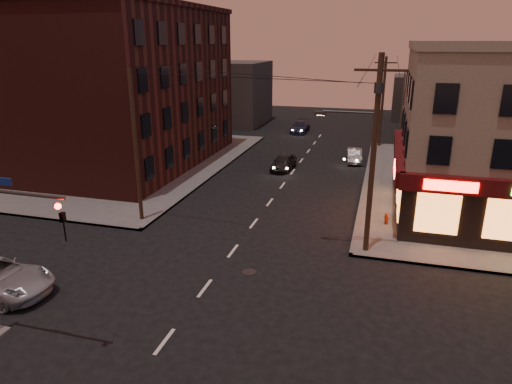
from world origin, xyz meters
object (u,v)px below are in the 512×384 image
(sedan_near, at_px, (284,162))
(sedan_mid, at_px, (354,156))
(fire_hydrant, at_px, (386,218))
(sedan_far, at_px, (300,127))

(sedan_near, bearing_deg, sedan_mid, 41.10)
(sedan_near, relative_size, fire_hydrant, 5.56)
(sedan_mid, xyz_separation_m, sedan_far, (-7.46, 12.88, 0.06))
(sedan_far, bearing_deg, fire_hydrant, -68.71)
(sedan_near, bearing_deg, sedan_far, 100.07)
(sedan_near, distance_m, sedan_far, 17.25)
(sedan_near, height_order, sedan_far, sedan_near)
(sedan_mid, xyz_separation_m, fire_hydrant, (3.02, -15.04, -0.07))
(sedan_far, relative_size, fire_hydrant, 6.49)
(sedan_near, distance_m, sedan_mid, 7.13)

